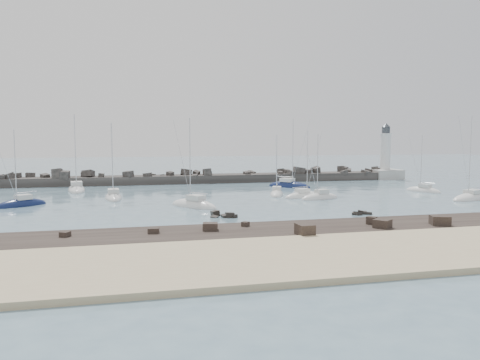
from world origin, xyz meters
The scene contains 17 objects.
ground centered at (0.00, 0.00, 0.00)m, with size 400.00×400.00×0.00m, color slate.
sand_strip centered at (0.00, -32.00, 0.00)m, with size 140.00×14.00×1.00m, color #C4B188.
rock_shelf centered at (0.00, -22.01, 0.03)m, with size 140.00×12.00×1.97m.
rock_cluster_near centered at (-3.98, -9.76, 0.08)m, with size 3.45×3.28×1.18m.
rock_cluster_far centered at (14.06, -12.00, 0.00)m, with size 3.15×1.77×1.08m.
breakwater centered at (-7.50, 37.98, 0.35)m, with size 115.00×7.87×5.30m.
lighthouse centered at (47.00, 38.00, 3.09)m, with size 7.00×7.00×14.60m.
sailboat_1 centered at (-25.56, 25.82, 0.15)m, with size 4.34×10.35×15.87m.
sailboat_2 centered at (-31.46, 6.79, 0.15)m, with size 7.58×6.45×12.30m.
sailboat_3 centered at (-18.38, 12.13, 0.15)m, with size 3.33×8.78×13.68m.
sailboat_4 centered at (-6.65, -0.11, 0.15)m, with size 7.47×8.73×14.07m.
sailboat_5 centered at (9.61, 10.80, 0.14)m, with size 4.75×7.56×11.58m.
sailboat_6 centered at (13.16, 6.71, 0.13)m, with size 8.11×4.52×12.30m.
sailboat_7 centered at (16.55, 23.80, 0.15)m, with size 8.59×9.24×15.23m.
sailboat_8 centered at (14.98, 4.07, 0.14)m, with size 7.61×4.07×11.70m.
sailboat_9 centered at (38.30, 9.64, 0.13)m, with size 4.77×7.53×11.50m.
sailboat_10 centered at (38.85, -2.36, 0.13)m, with size 9.82×6.05×14.70m.
Camera 1 is at (-15.90, -67.62, 9.90)m, focal length 35.00 mm.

